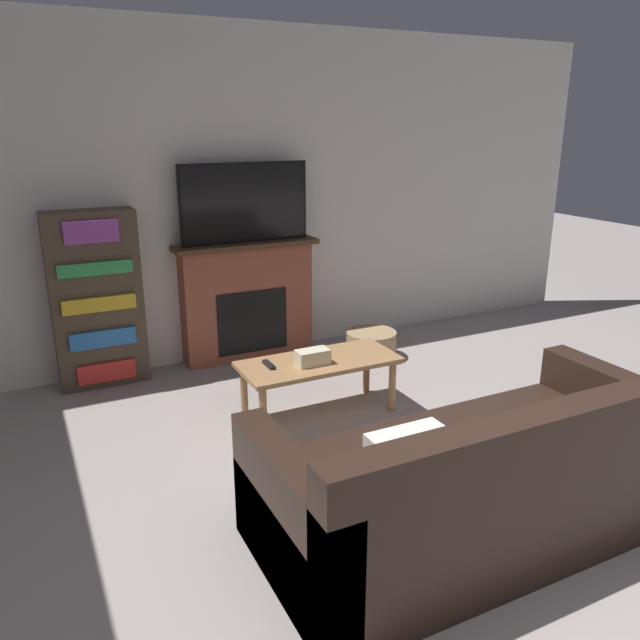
# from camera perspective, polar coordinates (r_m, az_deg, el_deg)

# --- Properties ---
(ground_plane) EXTENTS (18.00, 18.00, 0.00)m
(ground_plane) POSITION_cam_1_polar(r_m,az_deg,el_deg) (3.00, 23.98, -24.81)
(ground_plane) COLOR #9E938E
(wall_back) EXTENTS (6.82, 0.06, 2.70)m
(wall_back) POSITION_cam_1_polar(r_m,az_deg,el_deg) (5.34, -5.79, 11.14)
(wall_back) COLOR silver
(wall_back) RESTS_ON ground_plane
(fireplace) EXTENTS (1.21, 0.28, 1.01)m
(fireplace) POSITION_cam_1_polar(r_m,az_deg,el_deg) (5.32, -6.64, 1.83)
(fireplace) COLOR brown
(fireplace) RESTS_ON ground_plane
(tv) EXTENTS (1.08, 0.03, 0.64)m
(tv) POSITION_cam_1_polar(r_m,az_deg,el_deg) (5.14, -6.89, 10.58)
(tv) COLOR black
(tv) RESTS_ON fireplace
(couch) EXTENTS (2.15, 1.00, 0.83)m
(couch) POSITION_cam_1_polar(r_m,az_deg,el_deg) (3.24, 14.40, -14.22)
(couch) COLOR black
(couch) RESTS_ON ground_plane
(coffee_table) EXTENTS (1.09, 0.47, 0.41)m
(coffee_table) POSITION_cam_1_polar(r_m,az_deg,el_deg) (4.26, -0.09, -4.37)
(coffee_table) COLOR #A87A4C
(coffee_table) RESTS_ON ground_plane
(tissue_box) EXTENTS (0.22, 0.12, 0.10)m
(tissue_box) POSITION_cam_1_polar(r_m,az_deg,el_deg) (4.16, -0.68, -3.40)
(tissue_box) COLOR beige
(tissue_box) RESTS_ON coffee_table
(remote_control) EXTENTS (0.04, 0.15, 0.02)m
(remote_control) POSITION_cam_1_polar(r_m,az_deg,el_deg) (4.15, -4.70, -4.09)
(remote_control) COLOR black
(remote_control) RESTS_ON coffee_table
(bookshelf) EXTENTS (0.66, 0.29, 1.34)m
(bookshelf) POSITION_cam_1_polar(r_m,az_deg,el_deg) (5.00, -19.73, 1.75)
(bookshelf) COLOR #4C3D2D
(bookshelf) RESTS_ON ground_plane
(storage_basket) EXTENTS (0.43, 0.43, 0.23)m
(storage_basket) POSITION_cam_1_polar(r_m,az_deg,el_deg) (5.40, 4.69, -2.23)
(storage_basket) COLOR tan
(storage_basket) RESTS_ON ground_plane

